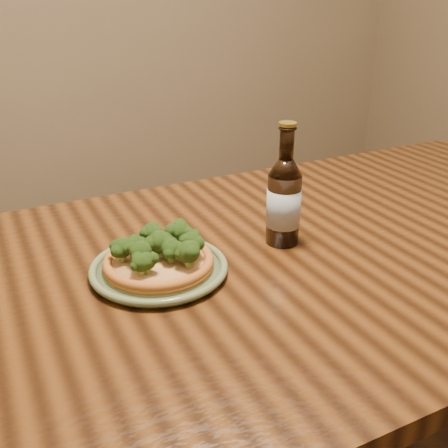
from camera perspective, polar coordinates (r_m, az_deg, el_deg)
name	(u,v)px	position (r m, az deg, el deg)	size (l,w,h in m)	color
table	(324,278)	(1.15, 10.85, -5.83)	(1.60, 0.90, 0.75)	#48270F
plate	(159,268)	(0.97, -7.09, -4.81)	(0.25, 0.25, 0.02)	#60724F
pizza	(159,257)	(0.96, -7.06, -3.56)	(0.20, 0.20, 0.07)	#AE6427
beer_bottle	(284,200)	(1.05, 6.53, 2.58)	(0.07, 0.07, 0.25)	black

